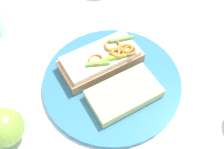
# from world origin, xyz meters

# --- Properties ---
(ground_plane) EXTENTS (2.00, 2.00, 0.00)m
(ground_plane) POSITION_xyz_m (0.00, 0.00, 0.00)
(ground_plane) COLOR white
(ground_plane) RESTS_ON ground
(plate) EXTENTS (0.30, 0.30, 0.01)m
(plate) POSITION_xyz_m (0.00, 0.00, 0.01)
(plate) COLOR teal
(plate) RESTS_ON ground_plane
(sandwich) EXTENTS (0.18, 0.11, 0.05)m
(sandwich) POSITION_xyz_m (-0.00, 0.05, 0.03)
(sandwich) COLOR tan
(sandwich) RESTS_ON plate
(bread_slice_side) EXTENTS (0.15, 0.10, 0.02)m
(bread_slice_side) POSITION_xyz_m (0.01, -0.05, 0.02)
(bread_slice_side) COLOR #D4D18A
(bread_slice_side) RESTS_ON plate
(apple_0) EXTENTS (0.09, 0.09, 0.07)m
(apple_0) POSITION_xyz_m (-0.23, -0.03, 0.04)
(apple_0) COLOR #82AE40
(apple_0) RESTS_ON ground_plane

